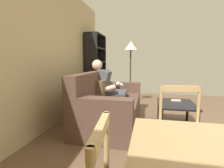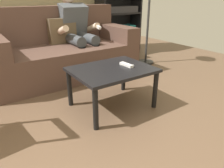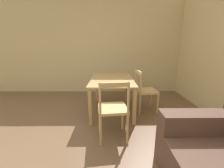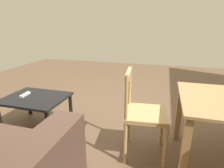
% 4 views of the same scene
% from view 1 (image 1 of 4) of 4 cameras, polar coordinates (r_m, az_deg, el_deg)
% --- Properties ---
extents(wall_back, '(6.01, 0.12, 2.67)m').
position_cam_1_polar(wall_back, '(2.78, -26.41, 10.47)').
color(wall_back, '#D1BC8C').
rests_on(wall_back, ground_plane).
extents(couch, '(1.99, 0.97, 0.97)m').
position_cam_1_polar(couch, '(3.24, -1.23, -6.97)').
color(couch, brown).
rests_on(couch, ground_plane).
extents(person_lounging, '(0.59, 0.91, 1.20)m').
position_cam_1_polar(person_lounging, '(3.46, -1.19, -1.32)').
color(person_lounging, '#4C5156').
rests_on(person_lounging, ground_plane).
extents(coffee_table, '(0.80, 0.62, 0.43)m').
position_cam_1_polar(coffee_table, '(3.22, 20.98, -7.12)').
color(coffee_table, black).
rests_on(coffee_table, ground_plane).
extents(tv_remote, '(0.06, 0.17, 0.02)m').
position_cam_1_polar(tv_remote, '(3.37, 20.91, -5.20)').
color(tv_remote, white).
rests_on(tv_remote, coffee_table).
extents(bookshelf, '(0.92, 0.36, 1.91)m').
position_cam_1_polar(bookshelf, '(4.83, -5.68, 3.25)').
color(bookshelf, black).
rests_on(bookshelf, ground_plane).
extents(dining_chair_facing_couch, '(0.46, 0.46, 0.92)m').
position_cam_1_polar(dining_chair_facing_couch, '(1.81, 22.99, -15.45)').
color(dining_chair_facing_couch, tan).
rests_on(dining_chair_facing_couch, ground_plane).
extents(floor_lamp, '(0.36, 0.36, 1.69)m').
position_cam_1_polar(floor_lamp, '(4.48, 6.39, 10.91)').
color(floor_lamp, black).
rests_on(floor_lamp, ground_plane).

